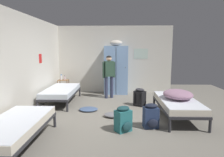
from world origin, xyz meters
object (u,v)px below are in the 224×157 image
object	(u,v)px
bed_left_front	(15,126)
bed_left_rear	(61,91)
water_bottle	(61,77)
shelf_unit	(64,86)
backpack_navy	(151,116)
lotion_bottle	(65,78)
clothes_pile_denim	(89,109)
backpack_teal	(123,120)
locker_bank	(116,69)
clothes_pile_grey	(115,115)
bedding_heap	(178,94)
bed_right	(177,103)
backpack_black	(140,97)
person_traveler	(109,73)

from	to	relation	value
bed_left_front	bed_left_rear	bearing A→B (deg)	90.00
water_bottle	shelf_unit	bearing A→B (deg)	-14.04
shelf_unit	backpack_navy	size ratio (longest dim) A/B	1.04
lotion_bottle	clothes_pile_denim	xyz separation A→B (m)	(1.18, -1.94, -0.61)
backpack_teal	clothes_pile_denim	size ratio (longest dim) A/B	1.03
locker_bank	lotion_bottle	bearing A→B (deg)	-171.63
locker_bank	backpack_navy	bearing A→B (deg)	-76.62
bed_left_rear	clothes_pile_grey	distance (m)	2.21
bed_left_rear	bedding_heap	xyz separation A→B (m)	(3.36, -1.27, 0.22)
bed_right	lotion_bottle	bearing A→B (deg)	145.21
bed_right	bed_left_rear	world-z (taller)	same
shelf_unit	bedding_heap	bearing A→B (deg)	-34.21
bedding_heap	lotion_bottle	xyz separation A→B (m)	(-3.54, 2.42, 0.04)
locker_bank	clothes_pile_denim	world-z (taller)	locker_bank
backpack_black	water_bottle	bearing A→B (deg)	153.03
backpack_black	clothes_pile_grey	xyz separation A→B (m)	(-0.76, -1.06, -0.21)
water_bottle	lotion_bottle	size ratio (longest dim) A/B	1.23
water_bottle	backpack_navy	xyz separation A→B (m)	(2.90, -3.20, -0.40)
backpack_navy	person_traveler	bearing A→B (deg)	111.47
lotion_bottle	backpack_black	world-z (taller)	lotion_bottle
bed_left_front	bedding_heap	xyz separation A→B (m)	(3.36, 1.67, 0.22)
bed_left_rear	backpack_black	xyz separation A→B (m)	(2.52, -0.24, -0.12)
locker_bank	backpack_navy	size ratio (longest dim) A/B	3.76
backpack_navy	backpack_black	xyz separation A→B (m)	(-0.06, 1.75, 0.00)
locker_bank	shelf_unit	size ratio (longest dim) A/B	3.63
bed_left_front	backpack_teal	size ratio (longest dim) A/B	3.45
water_bottle	backpack_black	bearing A→B (deg)	-26.97
water_bottle	backpack_teal	size ratio (longest dim) A/B	0.38
person_traveler	clothes_pile_grey	world-z (taller)	person_traveler
bed_left_front	lotion_bottle	bearing A→B (deg)	92.52
bed_left_front	backpack_teal	distance (m)	2.09
bed_left_rear	lotion_bottle	distance (m)	1.19
water_bottle	clothes_pile_grey	distance (m)	3.32
lotion_bottle	person_traveler	bearing A→B (deg)	-14.89
locker_bank	backpack_black	xyz separation A→B (m)	(0.76, -1.67, -0.71)
locker_bank	person_traveler	bearing A→B (deg)	-108.20
water_bottle	clothes_pile_grey	size ratio (longest dim) A/B	0.37
bed_right	bedding_heap	world-z (taller)	bedding_heap
bed_right	backpack_teal	world-z (taller)	backpack_teal
locker_bank	shelf_unit	xyz separation A→B (m)	(-2.01, -0.25, -0.62)
bed_left_rear	person_traveler	size ratio (longest dim) A/B	1.26
bedding_heap	water_bottle	xyz separation A→B (m)	(-3.69, 2.48, 0.06)
bed_left_front	backpack_black	size ratio (longest dim) A/B	3.45
person_traveler	bed_right	bearing A→B (deg)	-47.52
bed_left_rear	water_bottle	world-z (taller)	water_bottle
bed_right	backpack_navy	world-z (taller)	backpack_navy
backpack_navy	backpack_teal	size ratio (longest dim) A/B	1.00
bed_right	water_bottle	size ratio (longest dim) A/B	9.13
bed_right	backpack_black	distance (m)	1.36
clothes_pile_grey	bedding_heap	bearing A→B (deg)	1.26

